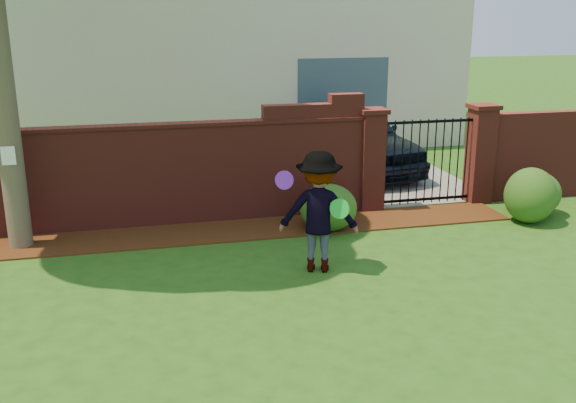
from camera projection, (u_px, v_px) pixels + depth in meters
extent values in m
cube|color=#234D13|center=(297.00, 318.00, 7.88)|extent=(80.00, 80.00, 0.01)
cube|color=#381B0A|center=(192.00, 234.00, 10.77)|extent=(11.10, 1.08, 0.03)
cube|color=maroon|center=(114.00, 179.00, 10.88)|extent=(8.70, 0.25, 1.70)
cube|color=maroon|center=(313.00, 112.00, 11.38)|extent=(1.80, 0.25, 0.30)
cube|color=maroon|center=(346.00, 98.00, 11.45)|extent=(0.60, 0.25, 0.16)
cube|color=maroon|center=(109.00, 127.00, 10.63)|extent=(8.70, 0.31, 0.06)
cube|color=maroon|center=(571.00, 153.00, 12.85)|extent=(4.00, 0.25, 1.70)
cube|color=maroon|center=(371.00, 162.00, 11.89)|extent=(0.42, 0.42, 1.80)
cube|color=maroon|center=(373.00, 111.00, 11.63)|extent=(0.50, 0.50, 0.08)
cube|color=maroon|center=(480.00, 156.00, 12.39)|extent=(0.42, 0.42, 1.80)
cube|color=maroon|center=(484.00, 107.00, 12.12)|extent=(0.50, 0.50, 0.08)
cylinder|color=black|center=(385.00, 164.00, 11.97)|extent=(0.02, 0.02, 1.60)
cylinder|color=black|center=(394.00, 163.00, 12.01)|extent=(0.02, 0.02, 1.60)
cylinder|color=black|center=(402.00, 163.00, 12.05)|extent=(0.02, 0.02, 1.60)
cylinder|color=black|center=(410.00, 163.00, 12.08)|extent=(0.02, 0.02, 1.60)
cylinder|color=black|center=(418.00, 162.00, 12.12)|extent=(0.02, 0.02, 1.60)
cylinder|color=black|center=(426.00, 162.00, 12.15)|extent=(0.02, 0.02, 1.60)
cylinder|color=black|center=(434.00, 161.00, 12.19)|extent=(0.02, 0.02, 1.60)
cylinder|color=black|center=(442.00, 161.00, 12.23)|extent=(0.02, 0.02, 1.60)
cylinder|color=black|center=(450.00, 160.00, 12.26)|extent=(0.02, 0.02, 1.60)
cylinder|color=black|center=(458.00, 160.00, 12.30)|extent=(0.02, 0.02, 1.60)
cylinder|color=black|center=(466.00, 159.00, 12.34)|extent=(0.02, 0.02, 1.60)
cube|color=black|center=(424.00, 199.00, 12.36)|extent=(1.78, 0.03, 0.05)
cube|color=black|center=(429.00, 122.00, 11.94)|extent=(1.78, 0.03, 0.05)
cube|color=slate|center=(354.00, 160.00, 16.12)|extent=(3.20, 8.00, 0.01)
cube|color=beige|center=(227.00, 30.00, 18.44)|extent=(12.00, 6.00, 6.00)
cube|color=#384C5B|center=(342.00, 105.00, 16.76)|extent=(2.40, 0.12, 2.40)
imported|color=black|center=(356.00, 138.00, 14.74)|extent=(2.52, 4.77, 1.55)
cube|color=white|center=(8.00, 156.00, 9.64)|extent=(0.20, 0.01, 0.28)
ellipsoid|color=#1B4A16|center=(328.00, 208.00, 10.91)|extent=(0.96, 0.96, 0.79)
ellipsoid|color=#1B4A16|center=(530.00, 195.00, 11.28)|extent=(0.89, 0.89, 0.97)
ellipsoid|color=#1B4A16|center=(535.00, 193.00, 11.74)|extent=(0.89, 0.89, 0.80)
imported|color=gray|center=(318.00, 213.00, 9.08)|extent=(1.26, 0.97, 1.73)
cylinder|color=purple|center=(284.00, 180.00, 8.98)|extent=(0.27, 0.19, 0.26)
cylinder|color=green|center=(340.00, 209.00, 8.85)|extent=(0.26, 0.22, 0.28)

